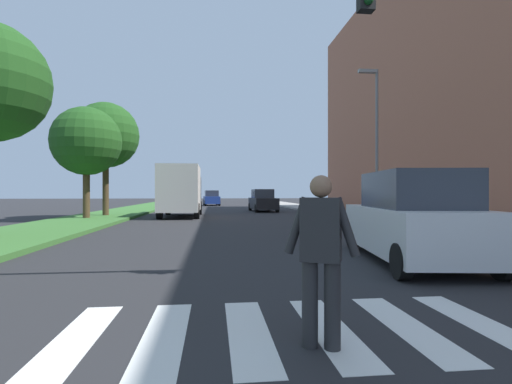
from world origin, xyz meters
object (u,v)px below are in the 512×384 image
sedan_midblock (263,201)px  truck_box_delivery (181,190)px  traffic_light_gantry (74,16)px  pedestrian_performer (321,252)px  street_lamp_right (375,131)px  sedan_distant (211,199)px  tree_far (86,142)px  suv_crossing (412,219)px  tree_distant (106,136)px

sedan_midblock → truck_box_delivery: size_ratio=0.70×
traffic_light_gantry → sedan_midblock: (6.16, 23.74, -3.55)m
pedestrian_performer → sedan_midblock: bearing=83.8°
sedan_midblock → street_lamp_right: bearing=-71.1°
sedan_midblock → sedan_distant: (-4.15, 14.31, -0.01)m
pedestrian_performer → tree_far: bearing=113.8°
street_lamp_right → traffic_light_gantry: bearing=-131.0°
sedan_midblock → suv_crossing: bearing=-88.9°
traffic_light_gantry → street_lamp_right: bearing=49.0°
traffic_light_gantry → suv_crossing: size_ratio=1.86×
sedan_midblock → truck_box_delivery: 8.57m
traffic_light_gantry → street_lamp_right: 15.62m
tree_far → tree_distant: (0.37, 2.35, 0.68)m
pedestrian_performer → suv_crossing: suv_crossing is taller
tree_distant → street_lamp_right: (14.45, -5.55, -0.34)m
traffic_light_gantry → pedestrian_performer: size_ratio=5.29×
tree_far → sedan_midblock: 14.27m
tree_far → suv_crossing: tree_far is taller
sedan_midblock → truck_box_delivery: bearing=-134.0°
traffic_light_gantry → truck_box_delivery: bearing=89.2°
suv_crossing → sedan_distant: (-4.57, 36.53, -0.13)m
traffic_light_gantry → sedan_midblock: 24.78m
pedestrian_performer → tree_distant: bearing=110.4°
suv_crossing → street_lamp_right: bearing=70.3°
tree_far → pedestrian_performer: size_ratio=3.53×
street_lamp_right → truck_box_delivery: bearing=149.9°
tree_far → street_lamp_right: street_lamp_right is taller
tree_distant → traffic_light_gantry: tree_distant is taller
tree_far → traffic_light_gantry: size_ratio=0.67×
pedestrian_performer → suv_crossing: bearing=52.6°
tree_far → street_lamp_right: size_ratio=0.80×
traffic_light_gantry → sedan_distant: bearing=87.0°
tree_far → truck_box_delivery: 6.07m
street_lamp_right → sedan_midblock: size_ratio=1.73×
tree_distant → traffic_light_gantry: bearing=-76.4°
sedan_distant → tree_distant: bearing=-106.7°
truck_box_delivery → tree_distant: bearing=-176.7°
tree_distant → street_lamp_right: size_ratio=0.90×
suv_crossing → sedan_midblock: 22.22m
pedestrian_performer → traffic_light_gantry: bearing=139.6°
sedan_distant → truck_box_delivery: 20.55m
sedan_midblock → traffic_light_gantry: bearing=-104.5°
tree_distant → sedan_distant: 22.02m
traffic_light_gantry → tree_distant: bearing=103.6°
pedestrian_performer → suv_crossing: 5.43m
tree_far → sedan_midblock: (10.73, 8.75, -3.44)m
tree_distant → sedan_distant: tree_distant is taller
tree_far → sedan_midblock: bearing=39.2°
street_lamp_right → tree_distant: bearing=159.0°
tree_far → tree_distant: 2.47m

